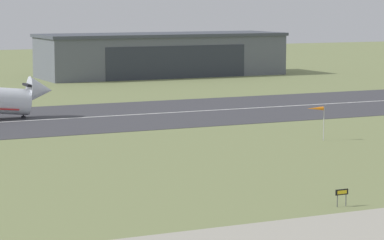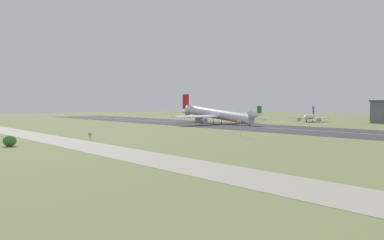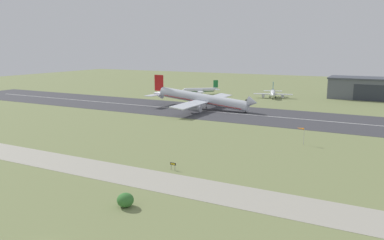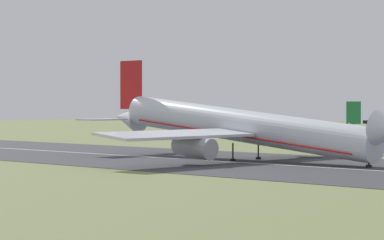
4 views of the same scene
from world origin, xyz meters
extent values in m
plane|color=#7A8451|center=(0.00, 63.73, 0.00)|extent=(639.77, 639.77, 0.00)
cube|color=#3D3D42|center=(0.00, 127.46, 0.03)|extent=(399.77, 43.27, 0.06)
cube|color=silver|center=(0.00, 127.46, 0.07)|extent=(359.79, 0.70, 0.01)
cube|color=slate|center=(51.22, 213.10, 5.95)|extent=(73.24, 22.42, 11.91)
cube|color=#424751|center=(51.22, 213.10, 12.36)|extent=(74.24, 23.42, 0.90)
cube|color=#2D333D|center=(51.22, 201.85, 4.76)|extent=(43.94, 0.12, 9.52)
cone|color=silver|center=(-9.16, 131.58, 5.34)|extent=(5.04, 5.09, 5.40)
cube|color=black|center=(-11.63, 131.62, 6.34)|extent=(1.21, 4.27, 0.54)
cylinder|color=black|center=(-12.61, 131.64, 1.42)|extent=(0.24, 0.24, 2.84)
cylinder|color=black|center=(-12.61, 131.64, 0.22)|extent=(0.84, 0.84, 0.44)
cylinder|color=#B7B7BC|center=(23.79, 83.59, 2.72)|extent=(0.14, 0.14, 5.43)
cone|color=orange|center=(22.41, 84.01, 5.18)|extent=(2.65, 1.32, 0.60)
cylinder|color=#4C4C51|center=(-1.43, 42.55, 0.65)|extent=(0.10, 0.10, 1.29)
cylinder|color=#4C4C51|center=(-0.32, 42.55, 0.65)|extent=(0.10, 0.10, 1.29)
cube|color=black|center=(-0.87, 42.55, 1.61)|extent=(1.60, 0.12, 0.63)
cube|color=yellow|center=(-0.87, 42.49, 1.61)|extent=(1.21, 0.02, 0.38)
camera|label=1|loc=(-56.47, -37.77, 21.96)|focal=85.00mm
camera|label=2|loc=(105.41, -9.07, 11.14)|focal=35.00mm
camera|label=3|loc=(45.36, -36.40, 30.90)|focal=35.00mm
camera|label=4|loc=(55.53, 24.26, 9.10)|focal=85.00mm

